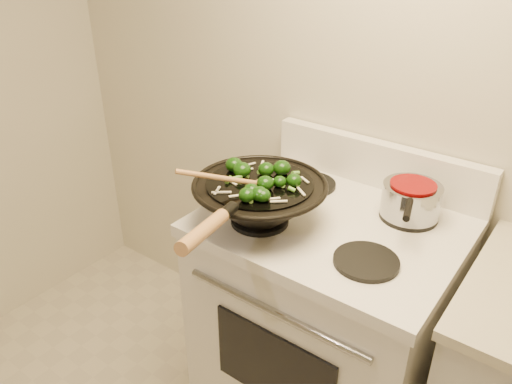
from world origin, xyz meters
The scene contains 5 objects.
stove centered at (-0.19, 1.17, 0.47)m, with size 0.78×0.67×1.08m.
wok centered at (-0.37, 1.02, 1.00)m, with size 0.41×0.67×0.21m.
stirfry centered at (-0.36, 1.01, 1.08)m, with size 0.29×0.27×0.05m.
wooden_spoon centered at (-0.39, 0.95, 1.09)m, with size 0.20×0.24×0.09m.
saucepan centered at (-0.01, 1.32, 0.99)m, with size 0.18×0.29×0.11m.
Camera 1 is at (0.41, -0.04, 1.74)m, focal length 35.00 mm.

